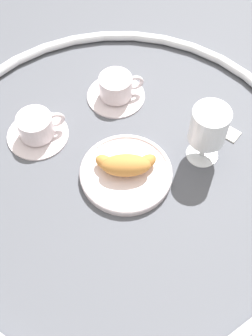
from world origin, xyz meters
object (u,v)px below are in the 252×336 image
(croissant_large, at_px, (126,165))
(juice_glass_left, at_px, (209,128))
(coffee_cup_near, at_px, (37,128))
(pastry_plate, at_px, (126,173))
(coffee_cup_far, at_px, (116,89))
(sugar_packet, at_px, (228,132))

(croissant_large, distance_m, juice_glass_left, 0.18)
(coffee_cup_near, bearing_deg, pastry_plate, -0.79)
(pastry_plate, height_order, coffee_cup_near, coffee_cup_near)
(juice_glass_left, bearing_deg, coffee_cup_far, 165.78)
(croissant_large, bearing_deg, sugar_packet, 53.24)
(coffee_cup_near, bearing_deg, sugar_packet, 28.58)
(croissant_large, relative_size, coffee_cup_far, 0.90)
(coffee_cup_near, xyz_separation_m, coffee_cup_far, (0.10, 0.18, 0.00))
(croissant_large, xyz_separation_m, coffee_cup_near, (-0.22, 0.00, -0.01))
(croissant_large, bearing_deg, juice_glass_left, 44.81)
(coffee_cup_near, bearing_deg, coffee_cup_far, 61.50)
(coffee_cup_near, bearing_deg, croissant_large, -0.06)
(croissant_large, height_order, sugar_packet, croissant_large)
(croissant_large, distance_m, coffee_cup_near, 0.22)
(coffee_cup_far, relative_size, juice_glass_left, 0.97)
(pastry_plate, relative_size, sugar_packet, 3.85)
(coffee_cup_near, height_order, sugar_packet, coffee_cup_near)
(coffee_cup_far, distance_m, juice_glass_left, 0.26)
(coffee_cup_far, distance_m, sugar_packet, 0.27)
(coffee_cup_near, relative_size, juice_glass_left, 0.97)
(coffee_cup_far, bearing_deg, coffee_cup_near, -118.50)
(sugar_packet, bearing_deg, pastry_plate, -116.07)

